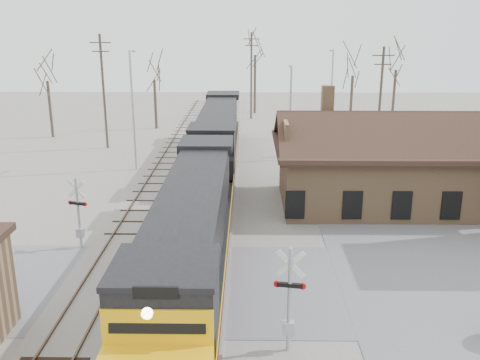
# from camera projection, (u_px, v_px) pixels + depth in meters

# --- Properties ---
(ground) EXTENTS (140.00, 140.00, 0.00)m
(ground) POSITION_uv_depth(u_px,v_px,m) (193.00, 286.00, 25.48)
(ground) COLOR gray
(ground) RESTS_ON ground
(road) EXTENTS (60.00, 9.00, 0.03)m
(road) POSITION_uv_depth(u_px,v_px,m) (193.00, 285.00, 25.47)
(road) COLOR slate
(road) RESTS_ON ground
(track_main) EXTENTS (3.40, 90.00, 0.24)m
(track_main) POSITION_uv_depth(u_px,v_px,m) (213.00, 189.00, 39.81)
(track_main) COLOR gray
(track_main) RESTS_ON ground
(track_siding) EXTENTS (3.40, 90.00, 0.24)m
(track_siding) POSITION_uv_depth(u_px,v_px,m) (153.00, 188.00, 39.88)
(track_siding) COLOR gray
(track_siding) RESTS_ON ground
(depot) EXTENTS (15.20, 9.31, 7.90)m
(depot) POSITION_uv_depth(u_px,v_px,m) (387.00, 170.00, 36.09)
(depot) COLOR #98734F
(depot) RESTS_ON ground
(locomotive_lead) EXTENTS (3.30, 22.12, 4.92)m
(locomotive_lead) POSITION_uv_depth(u_px,v_px,m) (190.00, 238.00, 24.45)
(locomotive_lead) COLOR black
(locomotive_lead) RESTS_ON ground
(locomotive_trailing) EXTENTS (3.30, 22.12, 4.65)m
(locomotive_trailing) POSITION_uv_depth(u_px,v_px,m) (218.00, 136.00, 45.88)
(locomotive_trailing) COLOR black
(locomotive_trailing) RESTS_ON ground
(crossbuck_near) EXTENTS (1.21, 0.32, 4.26)m
(crossbuck_near) POSITION_uv_depth(u_px,v_px,m) (289.00, 304.00, 19.96)
(crossbuck_near) COLOR #A5A8AD
(crossbuck_near) RESTS_ON ground
(crossbuck_far) EXTENTS (1.13, 0.39, 4.03)m
(crossbuck_far) POSITION_uv_depth(u_px,v_px,m) (79.00, 216.00, 29.13)
(crossbuck_far) COLOR #A5A8AD
(crossbuck_far) RESTS_ON ground
(streetlight_a) EXTENTS (0.25, 2.04, 9.83)m
(streetlight_a) POSITION_uv_depth(u_px,v_px,m) (133.00, 105.00, 43.67)
(streetlight_a) COLOR #A5A8AD
(streetlight_a) RESTS_ON ground
(streetlight_b) EXTENTS (0.25, 2.04, 8.34)m
(streetlight_b) POSITION_uv_depth(u_px,v_px,m) (290.00, 108.00, 47.06)
(streetlight_b) COLOR #A5A8AD
(streetlight_b) RESTS_ON ground
(streetlight_c) EXTENTS (0.25, 2.04, 9.13)m
(streetlight_c) POSITION_uv_depth(u_px,v_px,m) (331.00, 89.00, 56.61)
(streetlight_c) COLOR #A5A8AD
(streetlight_c) RESTS_ON ground
(utility_pole_a) EXTENTS (2.00, 0.24, 10.87)m
(utility_pole_a) POSITION_uv_depth(u_px,v_px,m) (104.00, 90.00, 50.97)
(utility_pole_a) COLOR #382D23
(utility_pole_a) RESTS_ON ground
(utility_pole_b) EXTENTS (2.00, 0.24, 10.64)m
(utility_pole_b) POSITION_uv_depth(u_px,v_px,m) (251.00, 74.00, 66.44)
(utility_pole_b) COLOR #382D23
(utility_pole_b) RESTS_ON ground
(utility_pole_c) EXTENTS (2.00, 0.24, 9.80)m
(utility_pole_c) POSITION_uv_depth(u_px,v_px,m) (380.00, 98.00, 49.75)
(utility_pole_c) COLOR #382D23
(utility_pole_c) RESTS_ON ground
(tree_a) EXTENTS (3.98, 3.98, 9.75)m
(tree_a) POSITION_uv_depth(u_px,v_px,m) (46.00, 72.00, 55.49)
(tree_a) COLOR #382D23
(tree_a) RESTS_ON ground
(tree_b) EXTENTS (3.71, 3.71, 9.10)m
(tree_b) POSITION_uv_depth(u_px,v_px,m) (154.00, 72.00, 60.11)
(tree_b) COLOR #382D23
(tree_b) RESTS_ON ground
(tree_c) EXTENTS (5.10, 5.10, 12.50)m
(tree_c) POSITION_uv_depth(u_px,v_px,m) (255.00, 45.00, 69.63)
(tree_c) COLOR #382D23
(tree_c) RESTS_ON ground
(tree_d) EXTENTS (3.95, 3.95, 9.68)m
(tree_d) POSITION_uv_depth(u_px,v_px,m) (353.00, 67.00, 61.09)
(tree_d) COLOR #382D23
(tree_d) RESTS_ON ground
(tree_e) EXTENTS (4.43, 4.43, 10.86)m
(tree_e) POSITION_uv_depth(u_px,v_px,m) (397.00, 60.00, 60.33)
(tree_e) COLOR #382D23
(tree_e) RESTS_ON ground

